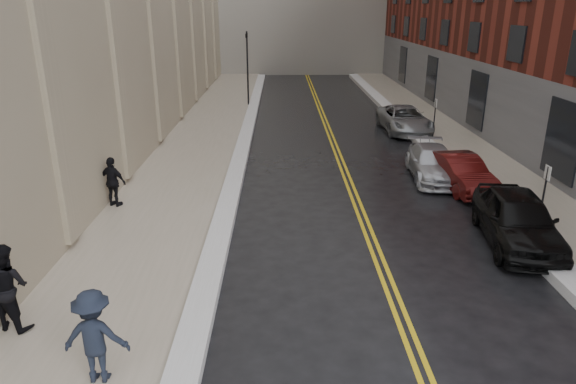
{
  "coord_description": "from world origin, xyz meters",
  "views": [
    {
      "loc": [
        -0.3,
        -6.87,
        6.81
      ],
      "look_at": [
        -0.08,
        7.49,
        1.6
      ],
      "focal_mm": 32.0,
      "sensor_mm": 36.0,
      "label": 1
    }
  ],
  "objects_px": {
    "car_maroon": "(460,172)",
    "pedestrian_a": "(7,287)",
    "car_black": "(517,219)",
    "car_silver_near": "(433,163)",
    "pedestrian_c": "(113,182)",
    "car_silver_far": "(404,119)",
    "pedestrian_b": "(95,336)"
  },
  "relations": [
    {
      "from": "car_maroon",
      "to": "pedestrian_a",
      "type": "distance_m",
      "value": 15.99
    },
    {
      "from": "car_black",
      "to": "car_silver_near",
      "type": "xyz_separation_m",
      "value": [
        -0.74,
        6.33,
        -0.16
      ]
    },
    {
      "from": "car_silver_near",
      "to": "car_black",
      "type": "bearing_deg",
      "value": -78.77
    },
    {
      "from": "pedestrian_a",
      "to": "car_silver_near",
      "type": "bearing_deg",
      "value": -121.11
    },
    {
      "from": "pedestrian_a",
      "to": "pedestrian_c",
      "type": "xyz_separation_m",
      "value": [
        0.04,
        7.3,
        -0.11
      ]
    },
    {
      "from": "car_maroon",
      "to": "pedestrian_c",
      "type": "height_order",
      "value": "pedestrian_c"
    },
    {
      "from": "car_black",
      "to": "car_maroon",
      "type": "distance_m",
      "value": 5.02
    },
    {
      "from": "car_silver_far",
      "to": "pedestrian_c",
      "type": "distance_m",
      "value": 17.58
    },
    {
      "from": "pedestrian_a",
      "to": "car_maroon",
      "type": "bearing_deg",
      "value": -126.33
    },
    {
      "from": "car_black",
      "to": "pedestrian_c",
      "type": "xyz_separation_m",
      "value": [
        -12.96,
        2.95,
        0.23
      ]
    },
    {
      "from": "car_silver_near",
      "to": "pedestrian_c",
      "type": "bearing_deg",
      "value": -159.98
    },
    {
      "from": "car_silver_far",
      "to": "pedestrian_b",
      "type": "bearing_deg",
      "value": -118.79
    },
    {
      "from": "car_maroon",
      "to": "car_silver_near",
      "type": "relative_size",
      "value": 0.91
    },
    {
      "from": "car_silver_near",
      "to": "pedestrian_a",
      "type": "bearing_deg",
      "value": -134.38
    },
    {
      "from": "pedestrian_a",
      "to": "pedestrian_c",
      "type": "relative_size",
      "value": 1.12
    },
    {
      "from": "car_silver_near",
      "to": "pedestrian_a",
      "type": "xyz_separation_m",
      "value": [
        -12.26,
        -10.68,
        0.49
      ]
    },
    {
      "from": "car_silver_near",
      "to": "car_silver_far",
      "type": "bearing_deg",
      "value": 89.62
    },
    {
      "from": "pedestrian_c",
      "to": "car_maroon",
      "type": "bearing_deg",
      "value": -148.68
    },
    {
      "from": "car_maroon",
      "to": "pedestrian_c",
      "type": "relative_size",
      "value": 2.3
    },
    {
      "from": "car_maroon",
      "to": "car_silver_near",
      "type": "height_order",
      "value": "car_maroon"
    },
    {
      "from": "car_maroon",
      "to": "pedestrian_a",
      "type": "bearing_deg",
      "value": -151.94
    },
    {
      "from": "car_silver_far",
      "to": "pedestrian_b",
      "type": "xyz_separation_m",
      "value": [
        -10.53,
        -20.89,
        0.37
      ]
    },
    {
      "from": "car_black",
      "to": "pedestrian_c",
      "type": "distance_m",
      "value": 13.3
    },
    {
      "from": "car_maroon",
      "to": "car_silver_near",
      "type": "bearing_deg",
      "value": 109.9
    },
    {
      "from": "car_black",
      "to": "pedestrian_b",
      "type": "relative_size",
      "value": 2.53
    },
    {
      "from": "pedestrian_b",
      "to": "pedestrian_c",
      "type": "height_order",
      "value": "pedestrian_b"
    },
    {
      "from": "car_silver_far",
      "to": "pedestrian_c",
      "type": "height_order",
      "value": "pedestrian_c"
    },
    {
      "from": "car_black",
      "to": "car_silver_far",
      "type": "distance_m",
      "value": 14.84
    },
    {
      "from": "car_black",
      "to": "pedestrian_a",
      "type": "bearing_deg",
      "value": -153.8
    },
    {
      "from": "car_silver_far",
      "to": "pedestrian_c",
      "type": "relative_size",
      "value": 2.91
    },
    {
      "from": "car_silver_far",
      "to": "pedestrian_c",
      "type": "xyz_separation_m",
      "value": [
        -12.96,
        -11.88,
        0.32
      ]
    },
    {
      "from": "car_black",
      "to": "pedestrian_a",
      "type": "distance_m",
      "value": 13.71
    }
  ]
}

